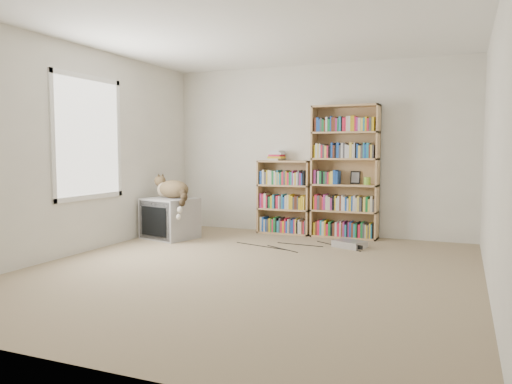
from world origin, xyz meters
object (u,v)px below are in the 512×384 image
at_px(bookcase_short, 285,200).
at_px(crt_tv, 170,218).
at_px(cat, 174,192).
at_px(bookcase_tall, 345,175).
at_px(dvd_player, 350,244).

bearing_deg(bookcase_short, crt_tv, -142.86).
xyz_separation_m(cat, bookcase_short, (1.28, 1.05, -0.16)).
height_order(bookcase_tall, dvd_player, bookcase_tall).
height_order(crt_tv, dvd_player, crt_tv).
height_order(bookcase_short, dvd_player, bookcase_short).
distance_m(cat, bookcase_short, 1.66).
xyz_separation_m(cat, dvd_player, (2.42, 0.32, -0.62)).
bearing_deg(bookcase_tall, cat, -154.41).
distance_m(bookcase_short, dvd_player, 1.43).
height_order(cat, bookcase_tall, bookcase_tall).
distance_m(cat, bookcase_tall, 2.43).
bearing_deg(cat, bookcase_short, 43.83).
xyz_separation_m(crt_tv, bookcase_tall, (2.26, 1.03, 0.61)).
relative_size(bookcase_short, dvd_player, 2.89).
height_order(bookcase_tall, bookcase_short, bookcase_tall).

